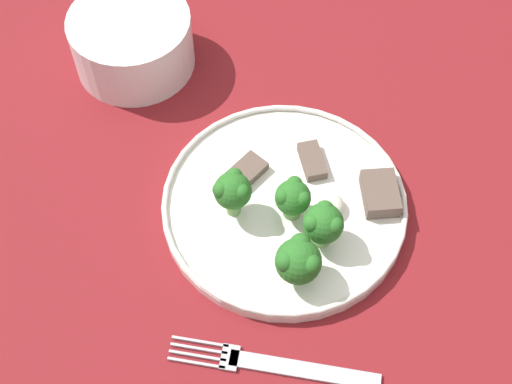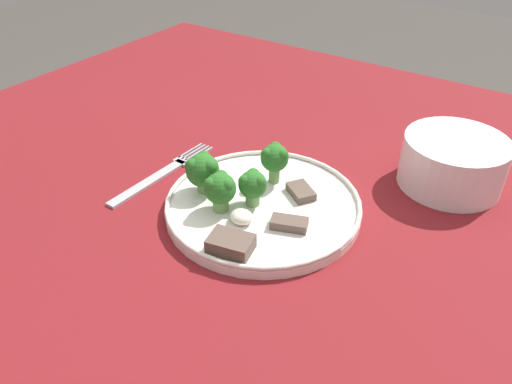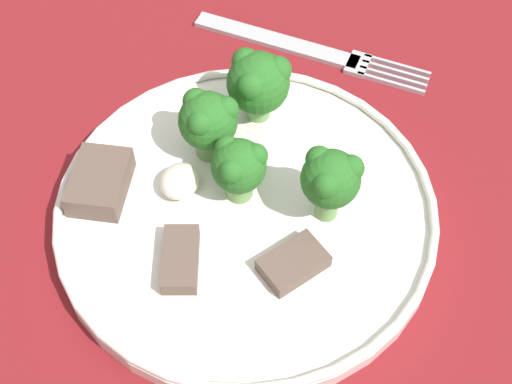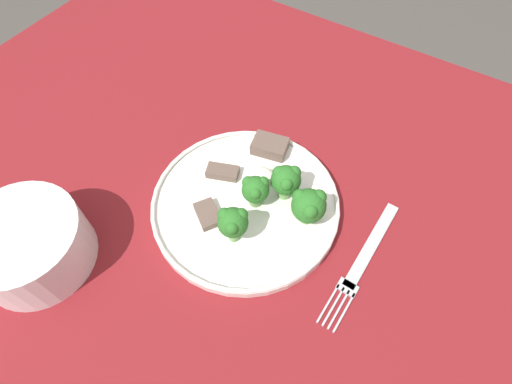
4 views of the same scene
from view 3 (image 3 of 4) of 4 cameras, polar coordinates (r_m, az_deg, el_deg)
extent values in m
cube|color=maroon|center=(0.49, 6.83, -2.78)|extent=(1.19, 1.00, 0.03)
cylinder|color=brown|center=(1.22, -8.12, 13.71)|extent=(0.06, 0.06, 0.73)
cylinder|color=white|center=(0.47, -0.80, -1.78)|extent=(0.25, 0.25, 0.01)
torus|color=white|center=(0.46, -0.81, -1.16)|extent=(0.25, 0.25, 0.01)
cube|color=#B2B2B7|center=(0.58, 1.61, 11.98)|extent=(0.02, 0.14, 0.00)
cube|color=#B2B2B7|center=(0.57, 8.15, 10.09)|extent=(0.02, 0.02, 0.00)
cube|color=#B2B2B7|center=(0.56, 10.44, 8.61)|extent=(0.00, 0.05, 0.00)
cube|color=#B2B2B7|center=(0.56, 10.64, 9.07)|extent=(0.00, 0.05, 0.00)
cube|color=#B2B2B7|center=(0.56, 10.83, 9.51)|extent=(0.00, 0.05, 0.00)
cube|color=#B2B2B7|center=(0.57, 11.02, 9.95)|extent=(0.00, 0.05, 0.00)
cylinder|color=#709E56|center=(0.46, -1.35, 0.52)|extent=(0.02, 0.02, 0.02)
sphere|color=#286B23|center=(0.44, -1.40, 2.09)|extent=(0.04, 0.04, 0.04)
sphere|color=#286B23|center=(0.43, -1.93, 1.69)|extent=(0.02, 0.02, 0.02)
sphere|color=#286B23|center=(0.44, -0.05, 2.91)|extent=(0.02, 0.02, 0.02)
sphere|color=#286B23|center=(0.44, -2.29, 3.55)|extent=(0.02, 0.02, 0.02)
cylinder|color=#709E56|center=(0.45, 5.72, -0.83)|extent=(0.01, 0.01, 0.02)
sphere|color=#286B23|center=(0.43, 5.99, 1.05)|extent=(0.04, 0.04, 0.04)
sphere|color=#286B23|center=(0.42, 5.64, 0.58)|extent=(0.02, 0.02, 0.02)
sphere|color=#286B23|center=(0.43, 7.53, 1.92)|extent=(0.02, 0.02, 0.02)
sphere|color=#286B23|center=(0.43, 5.06, 2.63)|extent=(0.02, 0.02, 0.02)
cylinder|color=#709E56|center=(0.50, 0.17, 6.86)|extent=(0.02, 0.02, 0.02)
sphere|color=#286B23|center=(0.49, 0.18, 8.72)|extent=(0.04, 0.04, 0.04)
sphere|color=#286B23|center=(0.47, -0.38, 8.48)|extent=(0.02, 0.02, 0.02)
sphere|color=#286B23|center=(0.48, 1.73, 9.72)|extent=(0.02, 0.02, 0.02)
sphere|color=#286B23|center=(0.49, -0.82, 10.36)|extent=(0.02, 0.02, 0.02)
cylinder|color=#709E56|center=(0.48, -3.72, 3.94)|extent=(0.02, 0.02, 0.02)
sphere|color=#286B23|center=(0.47, -3.87, 5.70)|extent=(0.04, 0.04, 0.04)
sphere|color=#286B23|center=(0.45, -4.51, 5.37)|extent=(0.02, 0.02, 0.02)
sphere|color=#286B23|center=(0.46, -2.47, 6.62)|extent=(0.02, 0.02, 0.02)
sphere|color=#286B23|center=(0.47, -4.82, 7.24)|extent=(0.02, 0.02, 0.02)
cube|color=brown|center=(0.43, 3.01, -5.70)|extent=(0.05, 0.04, 0.01)
cube|color=brown|center=(0.44, -6.07, -5.36)|extent=(0.05, 0.04, 0.01)
cube|color=brown|center=(0.47, -12.38, 0.78)|extent=(0.05, 0.04, 0.02)
ellipsoid|color=silver|center=(0.47, -6.13, 0.87)|extent=(0.03, 0.03, 0.02)
camera|label=1|loc=(0.66, 31.74, 72.91)|focal=50.00mm
camera|label=2|loc=(0.52, -79.72, 12.61)|focal=35.00mm
camera|label=4|loc=(0.42, 62.55, 45.61)|focal=28.00mm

